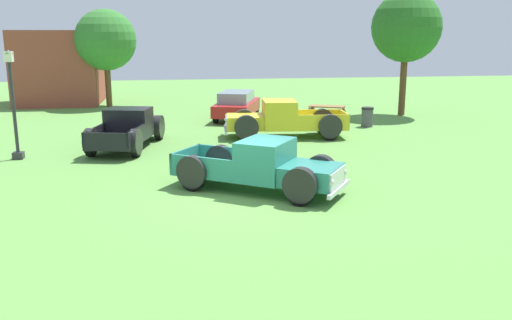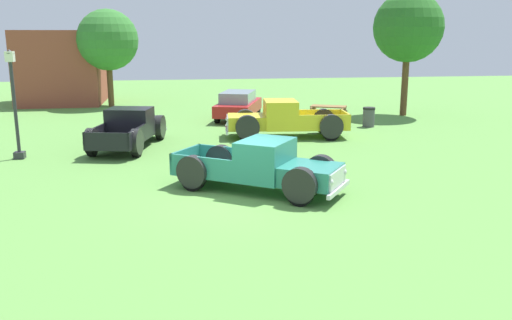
{
  "view_description": "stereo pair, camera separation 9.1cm",
  "coord_description": "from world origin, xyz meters",
  "px_view_note": "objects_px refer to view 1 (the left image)",
  "views": [
    {
      "loc": [
        -1.8,
        -14.39,
        4.44
      ],
      "look_at": [
        0.56,
        0.63,
        0.9
      ],
      "focal_mm": 38.2,
      "sensor_mm": 36.0,
      "label": 1
    },
    {
      "loc": [
        -1.71,
        -14.4,
        4.44
      ],
      "look_at": [
        0.56,
        0.63,
        0.9
      ],
      "focal_mm": 38.2,
      "sensor_mm": 36.0,
      "label": 2
    }
  ],
  "objects_px": {
    "trash_can": "(367,117)",
    "oak_tree_east": "(406,28)",
    "lamp_post_near": "(13,103)",
    "oak_tree_west": "(106,40)",
    "pickup_truck_behind_left": "(130,128)",
    "sedan_distant_a": "(237,105)",
    "pickup_truck_behind_right": "(278,120)",
    "picnic_table": "(327,111)",
    "pickup_truck_foreground": "(267,167)"
  },
  "relations": [
    {
      "from": "trash_can",
      "to": "oak_tree_east",
      "type": "distance_m",
      "value": 6.34
    },
    {
      "from": "pickup_truck_foreground",
      "to": "picnic_table",
      "type": "xyz_separation_m",
      "value": [
        5.34,
        12.39,
        -0.23
      ]
    },
    {
      "from": "pickup_truck_foreground",
      "to": "pickup_truck_behind_right",
      "type": "distance_m",
      "value": 8.45
    },
    {
      "from": "trash_can",
      "to": "oak_tree_west",
      "type": "bearing_deg",
      "value": 143.73
    },
    {
      "from": "picnic_table",
      "to": "lamp_post_near",
      "type": "bearing_deg",
      "value": -153.15
    },
    {
      "from": "trash_can",
      "to": "oak_tree_east",
      "type": "bearing_deg",
      "value": 46.36
    },
    {
      "from": "pickup_truck_behind_right",
      "to": "trash_can",
      "type": "distance_m",
      "value": 5.26
    },
    {
      "from": "pickup_truck_foreground",
      "to": "oak_tree_west",
      "type": "height_order",
      "value": "oak_tree_west"
    },
    {
      "from": "lamp_post_near",
      "to": "pickup_truck_behind_left",
      "type": "bearing_deg",
      "value": 24.59
    },
    {
      "from": "oak_tree_east",
      "to": "pickup_truck_behind_left",
      "type": "bearing_deg",
      "value": -156.04
    },
    {
      "from": "pickup_truck_foreground",
      "to": "pickup_truck_behind_right",
      "type": "height_order",
      "value": "pickup_truck_behind_right"
    },
    {
      "from": "pickup_truck_behind_right",
      "to": "trash_can",
      "type": "xyz_separation_m",
      "value": [
        4.84,
        2.04,
        -0.29
      ]
    },
    {
      "from": "sedan_distant_a",
      "to": "oak_tree_west",
      "type": "height_order",
      "value": "oak_tree_west"
    },
    {
      "from": "picnic_table",
      "to": "trash_can",
      "type": "bearing_deg",
      "value": -56.13
    },
    {
      "from": "pickup_truck_behind_right",
      "to": "lamp_post_near",
      "type": "bearing_deg",
      "value": -165.07
    },
    {
      "from": "pickup_truck_behind_left",
      "to": "trash_can",
      "type": "xyz_separation_m",
      "value": [
        11.09,
        2.97,
        -0.26
      ]
    },
    {
      "from": "pickup_truck_foreground",
      "to": "lamp_post_near",
      "type": "height_order",
      "value": "lamp_post_near"
    },
    {
      "from": "lamp_post_near",
      "to": "pickup_truck_behind_right",
      "type": "bearing_deg",
      "value": 14.93
    },
    {
      "from": "pickup_truck_foreground",
      "to": "lamp_post_near",
      "type": "distance_m",
      "value": 9.97
    },
    {
      "from": "oak_tree_west",
      "to": "oak_tree_east",
      "type": "bearing_deg",
      "value": -20.94
    },
    {
      "from": "pickup_truck_behind_left",
      "to": "lamp_post_near",
      "type": "height_order",
      "value": "lamp_post_near"
    },
    {
      "from": "pickup_truck_behind_left",
      "to": "picnic_table",
      "type": "bearing_deg",
      "value": 27.73
    },
    {
      "from": "sedan_distant_a",
      "to": "oak_tree_east",
      "type": "bearing_deg",
      "value": 0.3
    },
    {
      "from": "sedan_distant_a",
      "to": "oak_tree_east",
      "type": "relative_size",
      "value": 0.72
    },
    {
      "from": "pickup_truck_behind_left",
      "to": "oak_tree_west",
      "type": "xyz_separation_m",
      "value": [
        -2.11,
        12.66,
        3.3
      ]
    },
    {
      "from": "pickup_truck_behind_left",
      "to": "sedan_distant_a",
      "type": "distance_m",
      "value": 8.13
    },
    {
      "from": "sedan_distant_a",
      "to": "picnic_table",
      "type": "relative_size",
      "value": 2.11
    },
    {
      "from": "pickup_truck_behind_left",
      "to": "lamp_post_near",
      "type": "relative_size",
      "value": 1.36
    },
    {
      "from": "oak_tree_east",
      "to": "oak_tree_west",
      "type": "distance_m",
      "value": 17.62
    },
    {
      "from": "oak_tree_east",
      "to": "lamp_post_near",
      "type": "bearing_deg",
      "value": -155.91
    },
    {
      "from": "oak_tree_west",
      "to": "pickup_truck_behind_right",
      "type": "bearing_deg",
      "value": -54.52
    },
    {
      "from": "sedan_distant_a",
      "to": "pickup_truck_behind_right",
      "type": "bearing_deg",
      "value": -78.04
    },
    {
      "from": "oak_tree_west",
      "to": "picnic_table",
      "type": "bearing_deg",
      "value": -32.73
    },
    {
      "from": "pickup_truck_foreground",
      "to": "trash_can",
      "type": "distance_m",
      "value": 12.3
    },
    {
      "from": "trash_can",
      "to": "sedan_distant_a",
      "type": "bearing_deg",
      "value": 150.77
    },
    {
      "from": "lamp_post_near",
      "to": "oak_tree_east",
      "type": "distance_m",
      "value": 20.11
    },
    {
      "from": "oak_tree_east",
      "to": "pickup_truck_foreground",
      "type": "bearing_deg",
      "value": -126.19
    },
    {
      "from": "pickup_truck_behind_right",
      "to": "picnic_table",
      "type": "xyz_separation_m",
      "value": [
        3.42,
        4.16,
        -0.28
      ]
    },
    {
      "from": "pickup_truck_foreground",
      "to": "pickup_truck_behind_left",
      "type": "bearing_deg",
      "value": 120.67
    },
    {
      "from": "sedan_distant_a",
      "to": "lamp_post_near",
      "type": "height_order",
      "value": "lamp_post_near"
    },
    {
      "from": "picnic_table",
      "to": "oak_tree_west",
      "type": "height_order",
      "value": "oak_tree_west"
    },
    {
      "from": "pickup_truck_foreground",
      "to": "picnic_table",
      "type": "bearing_deg",
      "value": 66.67
    },
    {
      "from": "trash_can",
      "to": "pickup_truck_behind_left",
      "type": "bearing_deg",
      "value": -165.01
    },
    {
      "from": "oak_tree_east",
      "to": "picnic_table",
      "type": "bearing_deg",
      "value": -164.59
    },
    {
      "from": "lamp_post_near",
      "to": "trash_can",
      "type": "distance_m",
      "value": 15.76
    },
    {
      "from": "pickup_truck_behind_right",
      "to": "sedan_distant_a",
      "type": "height_order",
      "value": "pickup_truck_behind_right"
    },
    {
      "from": "pickup_truck_behind_left",
      "to": "sedan_distant_a",
      "type": "xyz_separation_m",
      "value": [
        5.11,
        6.32,
        0.04
      ]
    },
    {
      "from": "lamp_post_near",
      "to": "oak_tree_west",
      "type": "bearing_deg",
      "value": 83.11
    },
    {
      "from": "pickup_truck_behind_left",
      "to": "lamp_post_near",
      "type": "xyz_separation_m",
      "value": [
        -3.86,
        -1.77,
        1.31
      ]
    },
    {
      "from": "lamp_post_near",
      "to": "oak_tree_east",
      "type": "xyz_separation_m",
      "value": [
        18.19,
        8.13,
        2.7
      ]
    }
  ]
}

